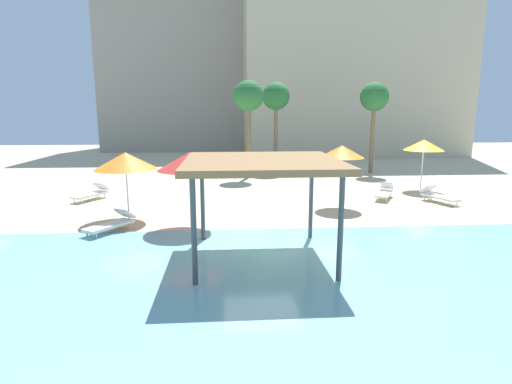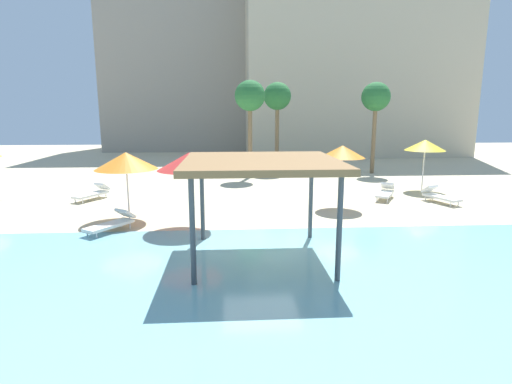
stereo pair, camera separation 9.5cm
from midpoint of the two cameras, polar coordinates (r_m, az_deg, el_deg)
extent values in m
plane|color=beige|center=(13.30, 0.89, -7.20)|extent=(80.00, 80.00, 0.00)
cube|color=#7AB7C1|center=(8.50, 3.84, -18.33)|extent=(44.00, 13.50, 0.04)
cylinder|color=#42474C|center=(13.35, -7.31, -1.17)|extent=(0.14, 0.14, 2.71)
cylinder|color=#42474C|center=(13.60, 7.85, -0.96)|extent=(0.14, 0.14, 2.71)
cylinder|color=#42474C|center=(9.91, -8.58, -5.61)|extent=(0.14, 0.14, 2.71)
cylinder|color=#42474C|center=(10.24, 11.80, -5.18)|extent=(0.14, 0.14, 2.71)
cube|color=olive|center=(11.36, 0.98, 4.14)|extent=(4.26, 4.26, 0.18)
cylinder|color=silver|center=(23.66, 22.39, 2.79)|extent=(0.06, 0.06, 2.14)
cone|color=yellow|center=(23.51, 22.64, 6.06)|extent=(2.09, 2.09, 0.58)
cylinder|color=silver|center=(18.41, 11.95, 1.30)|extent=(0.06, 0.06, 2.20)
cone|color=orange|center=(18.23, 12.13, 5.54)|extent=(1.95, 1.95, 0.54)
cylinder|color=silver|center=(15.04, -8.95, -0.96)|extent=(0.06, 0.06, 2.12)
cone|color=red|center=(14.82, -9.11, 4.25)|extent=(2.31, 2.31, 0.64)
cylinder|color=silver|center=(16.75, -17.26, -0.32)|extent=(0.06, 0.06, 1.99)
cone|color=orange|center=(16.55, -17.53, 4.18)|extent=(2.40, 2.40, 0.66)
cylinder|color=white|center=(14.67, -21.18, -5.75)|extent=(0.05, 0.05, 0.22)
cylinder|color=white|center=(15.04, -22.31, -5.42)|extent=(0.05, 0.05, 0.22)
cylinder|color=white|center=(15.55, -17.00, -4.53)|extent=(0.05, 0.05, 0.22)
cylinder|color=white|center=(15.90, -18.16, -4.25)|extent=(0.05, 0.05, 0.22)
cube|color=white|center=(15.24, -19.65, -4.39)|extent=(1.52, 1.82, 0.10)
cube|color=white|center=(15.63, -17.62, -2.83)|extent=(0.78, 0.76, 0.40)
cylinder|color=white|center=(19.98, 18.00, -1.13)|extent=(0.05, 0.05, 0.22)
cylinder|color=white|center=(20.04, 16.65, -1.01)|extent=(0.05, 0.05, 0.22)
cylinder|color=white|center=(21.38, 18.56, -0.38)|extent=(0.05, 0.05, 0.22)
cylinder|color=white|center=(21.44, 17.29, -0.26)|extent=(0.05, 0.05, 0.22)
cube|color=white|center=(20.68, 17.66, -0.25)|extent=(1.41, 1.86, 0.10)
cube|color=white|center=(21.35, 18.00, 0.83)|extent=(0.77, 0.74, 0.40)
cylinder|color=white|center=(20.45, -22.91, -1.19)|extent=(0.05, 0.05, 0.22)
cylinder|color=white|center=(20.81, -23.80, -1.06)|extent=(0.05, 0.05, 0.22)
cylinder|color=white|center=(21.42, -20.08, -0.46)|extent=(0.05, 0.05, 0.22)
cylinder|color=white|center=(21.76, -20.98, -0.34)|extent=(0.05, 0.05, 0.22)
cube|color=white|center=(21.07, -21.95, -0.33)|extent=(1.39, 1.87, 0.10)
cube|color=white|center=(21.52, -20.57, 0.75)|extent=(0.77, 0.73, 0.40)
cylinder|color=white|center=(20.55, 26.50, -1.44)|extent=(0.05, 0.05, 0.22)
cylinder|color=white|center=(20.19, 25.63, -1.57)|extent=(0.05, 0.05, 0.22)
cylinder|color=white|center=(21.46, 23.55, -0.69)|extent=(0.05, 0.05, 0.22)
cylinder|color=white|center=(21.12, 22.67, -0.81)|extent=(0.05, 0.05, 0.22)
cube|color=white|center=(20.79, 24.60, -0.69)|extent=(1.19, 1.90, 0.10)
cube|color=white|center=(21.22, 23.16, 0.41)|extent=(0.74, 0.69, 0.40)
cylinder|color=brown|center=(26.05, -0.73, 7.27)|extent=(0.28, 0.28, 4.78)
sphere|color=#286B33|center=(26.00, -0.74, 13.30)|extent=(1.90, 1.90, 1.90)
cylinder|color=brown|center=(29.06, 3.03, 7.74)|extent=(0.28, 0.28, 4.85)
sphere|color=#286B33|center=(29.02, 3.09, 13.22)|extent=(1.90, 1.90, 1.90)
cylinder|color=brown|center=(28.95, 16.18, 7.23)|extent=(0.28, 0.28, 4.77)
sphere|color=#286B33|center=(28.90, 16.48, 12.64)|extent=(1.90, 1.90, 1.90)
cube|color=#9E9384|center=(48.45, -7.05, 18.81)|extent=(20.88, 10.74, 21.25)
cube|color=beige|center=(43.67, 12.90, 17.70)|extent=(20.53, 11.95, 18.58)
camera|label=1|loc=(0.05, -89.82, 0.04)|focal=28.67mm
camera|label=2|loc=(0.05, 90.18, -0.04)|focal=28.67mm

